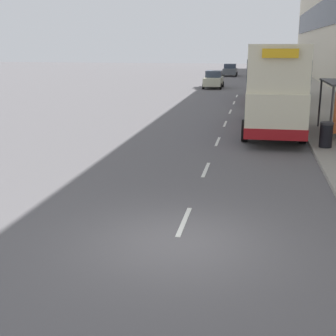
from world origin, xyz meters
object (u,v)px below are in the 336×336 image
Objects in this scene: car_0 at (265,78)px; car_1 at (268,72)px; car_3 at (214,79)px; car_2 at (230,70)px; double_decker_bus_near at (274,85)px; double_decker_bus_ahead at (268,72)px; litter_bin at (326,135)px.

car_1 is (0.59, 11.20, 0.04)m from car_0.
car_2 is at bearing -91.52° from car_3.
double_decker_bus_near is 0.97× the size of double_decker_bus_ahead.
double_decker_bus_near reaches higher than car_1.
car_1 is 16.67m from car_3.
litter_bin is at bearing -65.89° from double_decker_bus_near.
car_3 is (-5.23, -4.42, 0.04)m from car_0.
car_2 is (-4.69, 15.93, 0.03)m from car_0.
car_3 is at bearing 102.04° from double_decker_bus_near.
litter_bin is at bearing -83.23° from double_decker_bus_ahead.
car_0 is 6.85m from car_3.
litter_bin is at bearing 104.07° from car_3.
car_2 is (-4.63, 31.61, -1.43)m from double_decker_bus_ahead.
car_2 is 49.90m from litter_bin.
car_2 is 3.93× the size of litter_bin.
double_decker_bus_near reaches higher than car_0.
car_0 is at bearing -93.01° from car_1.
car_1 reaches higher than litter_bin.
car_0 is 0.87× the size of car_3.
car_1 is 7.09m from car_2.
double_decker_bus_near is 5.33m from litter_bin.
double_decker_bus_ahead reaches higher than car_0.
double_decker_bus_near is at bearing 114.11° from litter_bin.
litter_bin is (2.12, -17.83, -1.62)m from double_decker_bus_ahead.
car_3 reaches higher than car_2.
double_decker_bus_ahead is at bearing 98.34° from car_2.
car_1 is 0.98× the size of car_2.
car_0 is at bearing 93.52° from litter_bin.
double_decker_bus_near is 28.90m from car_0.
car_2 is (-4.67, 44.80, -1.42)m from double_decker_bus_near.
double_decker_bus_near is 25.04m from car_3.
car_2 is 0.92× the size of car_3.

